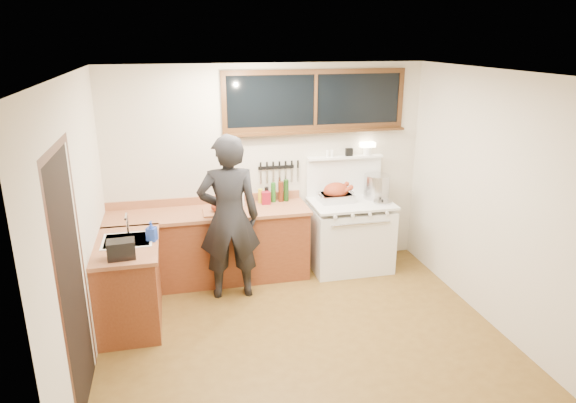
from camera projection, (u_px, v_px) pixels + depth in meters
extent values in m
cube|color=brown|center=(302.00, 334.00, 5.26)|extent=(4.00, 3.50, 0.02)
cube|color=beige|center=(268.00, 169.00, 6.50)|extent=(4.00, 0.05, 2.60)
cube|color=beige|center=(374.00, 305.00, 3.21)|extent=(4.00, 0.05, 2.60)
cube|color=beige|center=(76.00, 231.00, 4.42)|extent=(0.05, 3.50, 2.60)
cube|color=beige|center=(493.00, 199.00, 5.28)|extent=(0.05, 3.50, 2.60)
cube|color=white|center=(304.00, 70.00, 4.44)|extent=(4.00, 3.50, 0.05)
cube|color=#622C15|center=(210.00, 247.00, 6.29)|extent=(2.40, 0.60, 0.86)
cube|color=#9C5F3E|center=(208.00, 213.00, 6.15)|extent=(2.44, 0.64, 0.04)
cube|color=#9C5F3E|center=(206.00, 200.00, 6.40)|extent=(2.40, 0.03, 0.10)
sphere|color=#B78C38|center=(121.00, 243.00, 5.74)|extent=(0.03, 0.03, 0.03)
sphere|color=#B78C38|center=(166.00, 239.00, 5.84)|extent=(0.03, 0.03, 0.03)
sphere|color=#B78C38|center=(211.00, 235.00, 5.95)|extent=(0.03, 0.03, 0.03)
sphere|color=#B78C38|center=(253.00, 232.00, 6.06)|extent=(0.03, 0.03, 0.03)
sphere|color=#B78C38|center=(290.00, 229.00, 6.15)|extent=(0.03, 0.03, 0.03)
cube|color=#622C15|center=(129.00, 285.00, 5.34)|extent=(0.60, 1.05, 0.86)
cube|color=#9C5F3E|center=(126.00, 245.00, 5.20)|extent=(0.64, 1.09, 0.04)
cube|color=white|center=(128.00, 246.00, 5.28)|extent=(0.45, 0.40, 0.14)
cube|color=white|center=(127.00, 240.00, 5.26)|extent=(0.50, 0.45, 0.01)
cylinder|color=silver|center=(127.00, 224.00, 5.39)|extent=(0.02, 0.02, 0.24)
cylinder|color=silver|center=(126.00, 216.00, 5.29)|extent=(0.02, 0.18, 0.02)
cube|color=white|center=(350.00, 238.00, 6.64)|extent=(1.00, 0.70, 0.82)
cube|color=white|center=(351.00, 203.00, 6.49)|extent=(1.02, 0.72, 0.03)
cube|color=white|center=(359.00, 240.00, 6.29)|extent=(0.88, 0.02, 0.46)
cylinder|color=silver|center=(361.00, 224.00, 6.19)|extent=(0.75, 0.02, 0.02)
cylinder|color=white|center=(335.00, 217.00, 6.10)|extent=(0.04, 0.03, 0.04)
cylinder|color=white|center=(353.00, 216.00, 6.15)|extent=(0.04, 0.03, 0.04)
cylinder|color=white|center=(370.00, 214.00, 6.19)|extent=(0.04, 0.03, 0.04)
cylinder|color=white|center=(387.00, 213.00, 6.24)|extent=(0.04, 0.03, 0.04)
cube|color=white|center=(344.00, 176.00, 6.71)|extent=(1.00, 0.05, 0.50)
cube|color=white|center=(345.00, 157.00, 6.60)|extent=(1.00, 0.12, 0.03)
cylinder|color=white|center=(367.00, 151.00, 6.64)|extent=(0.10, 0.10, 0.10)
cube|color=#FFE5B2|center=(368.00, 145.00, 6.61)|extent=(0.19, 0.09, 0.06)
cube|color=black|center=(349.00, 152.00, 6.59)|extent=(0.09, 0.05, 0.10)
cylinder|color=white|center=(332.00, 153.00, 6.54)|extent=(0.04, 0.04, 0.09)
cylinder|color=white|center=(327.00, 154.00, 6.53)|extent=(0.04, 0.04, 0.09)
cube|color=black|center=(315.00, 100.00, 6.32)|extent=(2.20, 0.01, 0.62)
cube|color=#331D0E|center=(316.00, 72.00, 6.21)|extent=(2.32, 0.04, 0.06)
cube|color=#331D0E|center=(315.00, 127.00, 6.42)|extent=(2.32, 0.04, 0.06)
cube|color=#331D0E|center=(224.00, 103.00, 6.08)|extent=(0.06, 0.04, 0.62)
cube|color=#331D0E|center=(400.00, 98.00, 6.56)|extent=(0.06, 0.04, 0.62)
cube|color=#331D0E|center=(315.00, 100.00, 6.32)|extent=(0.04, 0.04, 0.62)
cube|color=#331D0E|center=(316.00, 132.00, 6.39)|extent=(2.32, 0.13, 0.03)
cube|color=black|center=(73.00, 286.00, 3.99)|extent=(0.01, 0.86, 2.10)
cube|color=#331D0E|center=(62.00, 318.00, 3.54)|extent=(0.01, 0.07, 2.10)
cube|color=#331D0E|center=(83.00, 260.00, 4.44)|extent=(0.01, 0.07, 2.10)
cube|color=#331D0E|center=(54.00, 149.00, 3.66)|extent=(0.01, 1.04, 0.07)
cube|color=black|center=(276.00, 167.00, 6.48)|extent=(0.46, 0.02, 0.04)
cube|color=silver|center=(261.00, 177.00, 6.45)|extent=(0.02, 0.00, 0.18)
cube|color=black|center=(261.00, 166.00, 6.41)|extent=(0.02, 0.02, 0.10)
cube|color=silver|center=(267.00, 177.00, 6.47)|extent=(0.02, 0.00, 0.18)
cube|color=black|center=(267.00, 166.00, 6.43)|extent=(0.02, 0.02, 0.10)
cube|color=silver|center=(273.00, 176.00, 6.49)|extent=(0.02, 0.00, 0.18)
cube|color=black|center=(273.00, 165.00, 6.45)|extent=(0.02, 0.02, 0.10)
cube|color=silver|center=(279.00, 176.00, 6.51)|extent=(0.03, 0.00, 0.18)
cube|color=black|center=(279.00, 165.00, 6.46)|extent=(0.02, 0.02, 0.10)
cube|color=silver|center=(286.00, 175.00, 6.52)|extent=(0.03, 0.00, 0.18)
cube|color=black|center=(286.00, 165.00, 6.48)|extent=(0.02, 0.02, 0.10)
cube|color=silver|center=(292.00, 175.00, 6.54)|extent=(0.03, 0.00, 0.18)
cube|color=black|center=(292.00, 164.00, 6.50)|extent=(0.02, 0.02, 0.10)
cube|color=silver|center=(298.00, 175.00, 6.56)|extent=(0.03, 0.00, 0.18)
cube|color=black|center=(298.00, 164.00, 6.51)|extent=(0.02, 0.02, 0.10)
imported|color=black|center=(229.00, 218.00, 5.76)|extent=(0.71, 0.48, 1.91)
imported|color=#2343B1|center=(151.00, 231.00, 5.24)|extent=(0.12, 0.12, 0.21)
cube|color=black|center=(121.00, 249.00, 4.83)|extent=(0.27, 0.20, 0.18)
cube|color=#9C5F3E|center=(221.00, 212.00, 6.09)|extent=(0.42, 0.32, 0.02)
ellipsoid|color=#92361A|center=(220.00, 207.00, 6.07)|extent=(0.23, 0.16, 0.13)
sphere|color=#92361A|center=(229.00, 203.00, 6.13)|extent=(0.05, 0.05, 0.05)
sphere|color=#92361A|center=(230.00, 206.00, 6.04)|extent=(0.05, 0.05, 0.05)
cube|color=silver|center=(336.00, 197.00, 6.51)|extent=(0.42, 0.32, 0.10)
cube|color=#3F3F42|center=(336.00, 195.00, 6.50)|extent=(0.37, 0.27, 0.03)
torus|color=silver|center=(319.00, 195.00, 6.44)|extent=(0.02, 0.10, 0.10)
torus|color=silver|center=(352.00, 192.00, 6.54)|extent=(0.02, 0.10, 0.10)
ellipsoid|color=#92361A|center=(336.00, 191.00, 6.48)|extent=(0.33, 0.25, 0.21)
cylinder|color=#92361A|center=(346.00, 190.00, 6.42)|extent=(0.11, 0.05, 0.09)
sphere|color=#92361A|center=(351.00, 187.00, 6.43)|extent=(0.06, 0.06, 0.06)
cylinder|color=#92361A|center=(342.00, 187.00, 6.57)|extent=(0.11, 0.05, 0.09)
sphere|color=#92361A|center=(347.00, 184.00, 6.57)|extent=(0.06, 0.06, 0.06)
cylinder|color=silver|center=(377.00, 186.00, 6.61)|extent=(0.40, 0.40, 0.31)
cylinder|color=silver|center=(343.00, 193.00, 6.64)|extent=(0.17, 0.17, 0.12)
cylinder|color=black|center=(339.00, 187.00, 6.73)|extent=(0.03, 0.16, 0.02)
cylinder|color=silver|center=(382.00, 202.00, 6.46)|extent=(0.25, 0.25, 0.02)
sphere|color=black|center=(382.00, 200.00, 6.45)|extent=(0.03, 0.03, 0.03)
cube|color=maroon|center=(266.00, 198.00, 6.39)|extent=(0.11, 0.09, 0.16)
cylinder|color=white|center=(241.00, 199.00, 6.33)|extent=(0.10, 0.10, 0.15)
cylinder|color=black|center=(260.00, 196.00, 6.43)|extent=(0.06, 0.06, 0.18)
cylinder|color=black|center=(267.00, 195.00, 6.45)|extent=(0.05, 0.05, 0.20)
cylinder|color=black|center=(273.00, 192.00, 6.46)|extent=(0.06, 0.06, 0.25)
cylinder|color=black|center=(281.00, 191.00, 6.48)|extent=(0.07, 0.07, 0.26)
cylinder|color=black|center=(286.00, 190.00, 6.49)|extent=(0.06, 0.06, 0.28)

